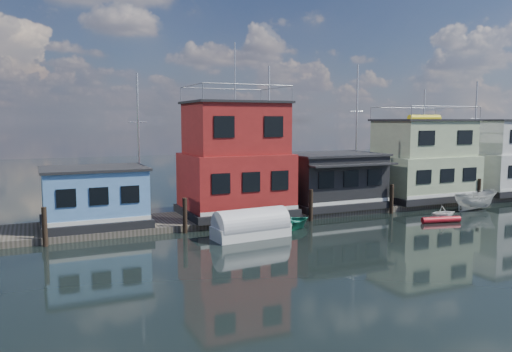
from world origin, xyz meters
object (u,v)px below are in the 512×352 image
houseboat_red (235,161)px  houseboat_green (423,161)px  houseboat_white (507,158)px  dinghy_white (443,212)px  red_kayak (441,220)px  houseboat_blue (95,197)px  tarp_runabout (251,226)px  houseboat_dark (332,180)px  motorboat (475,200)px  dinghy_teal (286,223)px

houseboat_red → houseboat_green: (17.00, 0.00, -0.55)m
houseboat_white → houseboat_red: bearing=-180.0°
houseboat_red → dinghy_white: (13.16, -6.31, -3.57)m
dinghy_white → red_kayak: (-0.80, -0.64, -0.33)m
houseboat_blue → tarp_runabout: (8.23, -5.61, -1.51)m
houseboat_red → houseboat_dark: (8.00, -0.02, -1.69)m
houseboat_white → dinghy_white: (-13.84, -6.31, -3.00)m
houseboat_green → tarp_runabout: 19.33m
red_kayak → houseboat_green: bearing=68.0°
houseboat_blue → motorboat: houseboat_blue is taller
houseboat_dark → dinghy_teal: size_ratio=1.79×
houseboat_green → dinghy_teal: size_ratio=2.03×
houseboat_blue → houseboat_green: size_ratio=0.76×
motorboat → dinghy_white: (-5.12, -1.84, -0.25)m
motorboat → houseboat_white: bearing=-62.0°
houseboat_white → motorboat: bearing=-152.9°
houseboat_green → houseboat_red: bearing=-180.0°
houseboat_dark → tarp_runabout: size_ratio=1.55×
houseboat_red → motorboat: size_ratio=2.93×
houseboat_blue → houseboat_red: size_ratio=0.54×
houseboat_white → dinghy_white: 15.51m
houseboat_green → motorboat: (1.28, -4.46, -2.77)m
houseboat_dark → motorboat: bearing=-23.4°
houseboat_dark → houseboat_green: 9.07m
houseboat_red → houseboat_white: houseboat_red is taller
houseboat_blue → houseboat_red: (9.50, 0.00, 1.90)m
houseboat_blue → dinghy_white: bearing=-15.6°
houseboat_red → tarp_runabout: bearing=-102.8°
houseboat_dark → red_kayak: 8.47m
houseboat_red → dinghy_teal: bearing=-68.8°
dinghy_teal → dinghy_white: bearing=-113.6°
houseboat_dark → dinghy_white: (5.16, -6.29, -1.88)m
houseboat_green → dinghy_white: bearing=-121.4°
houseboat_green → red_kayak: (-4.65, -6.94, -3.34)m
houseboat_dark → dinghy_white: size_ratio=3.66×
motorboat → red_kayak: (-5.93, -2.48, -0.57)m
motorboat → dinghy_teal: (-16.58, 0.08, -0.35)m
houseboat_red → houseboat_dark: 8.18m
tarp_runabout → dinghy_white: (14.43, -0.70, -0.17)m
houseboat_blue → dinghy_teal: (11.20, -4.38, -1.78)m
tarp_runabout → dinghy_white: bearing=-7.8°
houseboat_dark → houseboat_white: (19.00, 0.02, 1.12)m
houseboat_dark → motorboat: houseboat_dark is taller
houseboat_green → red_kayak: bearing=-123.8°
houseboat_blue → houseboat_white: bearing=0.0°
dinghy_white → houseboat_blue: bearing=78.3°
dinghy_teal → red_kayak: bearing=-117.6°
houseboat_red → dinghy_white: bearing=-25.6°
houseboat_red → red_kayak: 14.70m
houseboat_green → tarp_runabout: (-18.27, -5.61, -2.85)m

